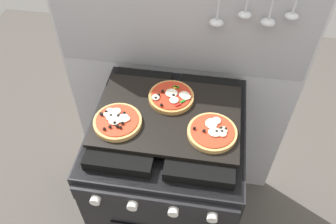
{
  "coord_description": "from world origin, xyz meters",
  "views": [
    {
      "loc": [
        0.13,
        -0.85,
        1.87
      ],
      "look_at": [
        0.0,
        0.0,
        0.93
      ],
      "focal_mm": 36.57,
      "sensor_mm": 36.0,
      "label": 1
    }
  ],
  "objects_px": {
    "stove": "(168,180)",
    "pizza_center": "(171,97)",
    "pizza_right": "(213,132)",
    "pizza_left": "(117,121)",
    "baking_tray": "(168,115)"
  },
  "relations": [
    {
      "from": "stove",
      "to": "pizza_right",
      "type": "distance_m",
      "value": 0.51
    },
    {
      "from": "pizza_left",
      "to": "pizza_center",
      "type": "bearing_deg",
      "value": 41.82
    },
    {
      "from": "pizza_right",
      "to": "pizza_center",
      "type": "distance_m",
      "value": 0.23
    },
    {
      "from": "stove",
      "to": "pizza_center",
      "type": "distance_m",
      "value": 0.49
    },
    {
      "from": "baking_tray",
      "to": "pizza_left",
      "type": "distance_m",
      "value": 0.19
    },
    {
      "from": "stove",
      "to": "pizza_right",
      "type": "bearing_deg",
      "value": -22.01
    },
    {
      "from": "pizza_right",
      "to": "pizza_center",
      "type": "relative_size",
      "value": 1.0
    },
    {
      "from": "baking_tray",
      "to": "pizza_left",
      "type": "xyz_separation_m",
      "value": [
        -0.17,
        -0.08,
        0.02
      ]
    },
    {
      "from": "pizza_left",
      "to": "pizza_center",
      "type": "xyz_separation_m",
      "value": [
        0.17,
        0.15,
        -0.0
      ]
    },
    {
      "from": "baking_tray",
      "to": "pizza_right",
      "type": "bearing_deg",
      "value": -22.48
    },
    {
      "from": "baking_tray",
      "to": "pizza_center",
      "type": "xyz_separation_m",
      "value": [
        -0.0,
        0.08,
        0.02
      ]
    },
    {
      "from": "stove",
      "to": "baking_tray",
      "type": "xyz_separation_m",
      "value": [
        0.0,
        0.0,
        0.46
      ]
    },
    {
      "from": "pizza_right",
      "to": "pizza_center",
      "type": "bearing_deg",
      "value": 138.92
    },
    {
      "from": "baking_tray",
      "to": "pizza_left",
      "type": "height_order",
      "value": "pizza_left"
    },
    {
      "from": "baking_tray",
      "to": "pizza_left",
      "type": "bearing_deg",
      "value": -156.71
    }
  ]
}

